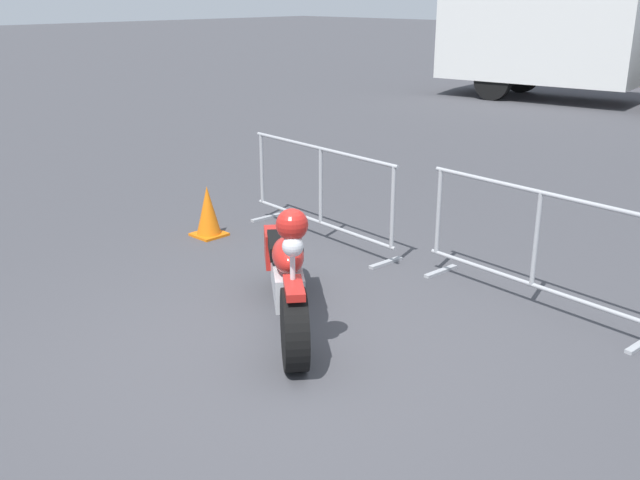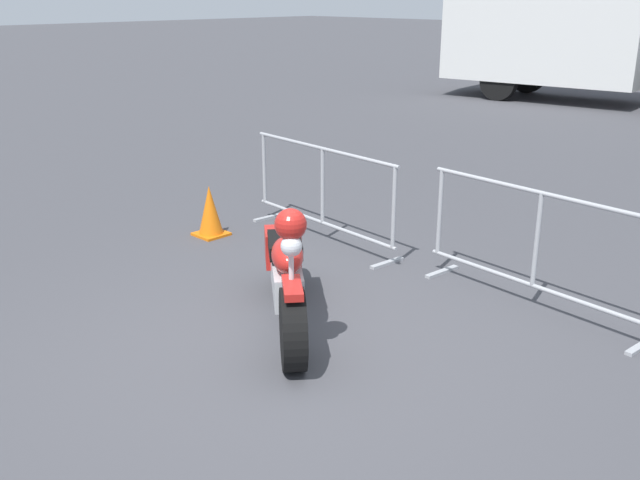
# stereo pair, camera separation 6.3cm
# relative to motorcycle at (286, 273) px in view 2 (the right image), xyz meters

# --- Properties ---
(ground_plane) EXTENTS (120.00, 120.00, 0.00)m
(ground_plane) POSITION_rel_motorcycle_xyz_m (0.38, -0.35, -0.46)
(ground_plane) COLOR #424247
(motorcycle) EXTENTS (1.77, 1.50, 1.21)m
(motorcycle) POSITION_rel_motorcycle_xyz_m (0.00, 0.00, 0.00)
(motorcycle) COLOR black
(motorcycle) RESTS_ON ground
(crowd_barrier_near) EXTENTS (2.30, 0.64, 1.07)m
(crowd_barrier_near) POSITION_rel_motorcycle_xyz_m (-1.30, 1.77, 0.09)
(crowd_barrier_near) COLOR #9EA0A5
(crowd_barrier_near) RESTS_ON ground
(crowd_barrier_far) EXTENTS (2.30, 0.64, 1.07)m
(crowd_barrier_far) POSITION_rel_motorcycle_xyz_m (1.30, 1.77, 0.09)
(crowd_barrier_far) COLOR #9EA0A5
(crowd_barrier_far) RESTS_ON ground
(box_truck) EXTENTS (7.91, 3.13, 2.98)m
(box_truck) POSITION_rel_motorcycle_xyz_m (-4.16, 14.09, 1.17)
(box_truck) COLOR silver
(box_truck) RESTS_ON ground
(parked_car_black) EXTENTS (1.98, 4.39, 1.46)m
(parked_car_black) POSITION_rel_motorcycle_xyz_m (-9.89, 22.51, 0.28)
(parked_car_black) COLOR black
(parked_car_black) RESTS_ON ground
(parked_car_maroon) EXTENTS (2.02, 4.47, 1.49)m
(parked_car_maroon) POSITION_rel_motorcycle_xyz_m (-6.80, 22.13, 0.29)
(parked_car_maroon) COLOR maroon
(parked_car_maroon) RESTS_ON ground
(traffic_cone) EXTENTS (0.34, 0.34, 0.59)m
(traffic_cone) POSITION_rel_motorcycle_xyz_m (-2.33, 0.97, -0.17)
(traffic_cone) COLOR orange
(traffic_cone) RESTS_ON ground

